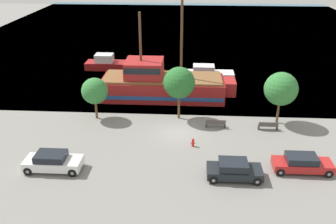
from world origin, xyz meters
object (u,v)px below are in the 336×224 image
(bench_promenade_east, at_px, (216,123))
(parked_car_curb_mid, at_px, (302,163))
(parked_car_curb_front, at_px, (234,170))
(parked_car_curb_rear, at_px, (53,162))
(pirate_ship, at_px, (161,84))
(bench_promenade_west, at_px, (268,126))
(moored_boat_outer, at_px, (207,74))
(moored_boat_dockside, at_px, (107,63))
(fire_hydrant, at_px, (193,142))

(bench_promenade_east, bearing_deg, parked_car_curb_mid, -49.05)
(parked_car_curb_front, distance_m, parked_car_curb_rear, 14.16)
(pirate_ship, distance_m, bench_promenade_west, 13.46)
(pirate_ship, distance_m, parked_car_curb_rear, 17.53)
(parked_car_curb_front, xyz_separation_m, parked_car_curb_rear, (-14.15, 0.28, 0.02))
(pirate_ship, xyz_separation_m, parked_car_curb_front, (6.81, -16.17, -0.87))
(moored_boat_outer, relative_size, bench_promenade_east, 3.56)
(parked_car_curb_front, bearing_deg, moored_boat_outer, 93.38)
(bench_promenade_west, bearing_deg, parked_car_curb_mid, -79.45)
(bench_promenade_east, bearing_deg, parked_car_curb_front, -83.92)
(parked_car_curb_mid, bearing_deg, moored_boat_outer, 107.54)
(moored_boat_dockside, height_order, parked_car_curb_mid, moored_boat_dockside)
(parked_car_curb_rear, bearing_deg, bench_promenade_east, 32.10)
(moored_boat_dockside, bearing_deg, bench_promenade_west, -42.90)
(parked_car_curb_front, xyz_separation_m, bench_promenade_east, (-0.91, 8.59, -0.28))
(bench_promenade_west, bearing_deg, parked_car_curb_front, -116.09)
(moored_boat_outer, xyz_separation_m, parked_car_curb_mid, (6.76, -21.40, -0.03))
(moored_boat_outer, height_order, parked_car_curb_front, moored_boat_outer)
(pirate_ship, height_order, bench_promenade_west, pirate_ship)
(moored_boat_dockside, distance_m, parked_car_curb_front, 30.62)
(fire_hydrant, xyz_separation_m, bench_promenade_west, (7.21, 3.65, 0.03))
(bench_promenade_east, bearing_deg, bench_promenade_west, -2.37)
(bench_promenade_east, distance_m, bench_promenade_west, 5.02)
(parked_car_curb_rear, distance_m, bench_promenade_east, 15.63)
(moored_boat_dockside, bearing_deg, moored_boat_outer, -15.15)
(parked_car_curb_front, relative_size, bench_promenade_west, 2.24)
(moored_boat_outer, height_order, fire_hydrant, moored_boat_outer)
(moored_boat_outer, bearing_deg, parked_car_curb_front, -86.62)
(fire_hydrant, relative_size, bench_promenade_east, 0.40)
(bench_promenade_west, bearing_deg, moored_boat_outer, 110.83)
(fire_hydrant, relative_size, bench_promenade_west, 0.41)
(pirate_ship, height_order, fire_hydrant, pirate_ship)
(pirate_ship, xyz_separation_m, fire_hydrant, (3.69, -11.45, -1.19))
(parked_car_curb_mid, bearing_deg, moored_boat_dockside, 129.54)
(parked_car_curb_front, bearing_deg, bench_promenade_west, 63.91)
(moored_boat_outer, xyz_separation_m, bench_promenade_west, (5.44, -14.30, -0.29))
(moored_boat_outer, height_order, bench_promenade_west, moored_boat_outer)
(moored_boat_outer, distance_m, bench_promenade_east, 14.10)
(pirate_ship, height_order, parked_car_curb_front, pirate_ship)
(fire_hydrant, height_order, bench_promenade_east, bench_promenade_east)
(moored_boat_dockside, bearing_deg, pirate_ship, -50.24)
(moored_boat_outer, bearing_deg, bench_promenade_east, -88.27)
(parked_car_curb_front, height_order, parked_car_curb_mid, parked_car_curb_front)
(bench_promenade_east, bearing_deg, pirate_ship, 127.83)
(moored_boat_dockside, relative_size, parked_car_curb_rear, 1.39)
(moored_boat_outer, distance_m, parked_car_curb_front, 22.72)
(parked_car_curb_mid, xyz_separation_m, fire_hydrant, (-8.54, 3.45, -0.29))
(moored_boat_dockside, bearing_deg, parked_car_curb_rear, -87.32)
(parked_car_curb_front, distance_m, fire_hydrant, 5.67)
(moored_boat_dockside, distance_m, parked_car_curb_mid, 32.68)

